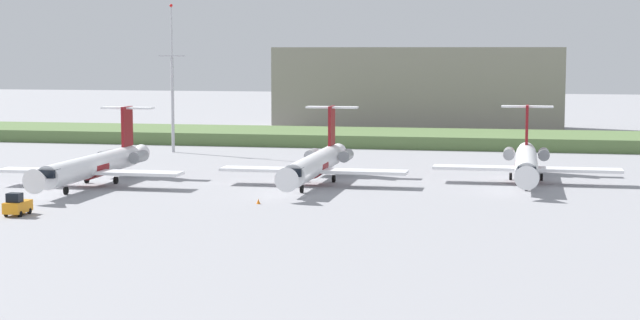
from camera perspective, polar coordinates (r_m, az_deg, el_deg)
ground_plane at (r=142.37m, az=1.54°, el=-0.37°), size 500.00×500.00×0.00m
grass_berm at (r=177.23m, az=3.50°, el=1.26°), size 320.00×20.00×2.15m
regional_jet_nearest at (r=125.27m, az=-12.56°, el=-0.25°), size 22.81×31.00×9.00m
regional_jet_second at (r=123.64m, az=-0.24°, el=-0.19°), size 22.81×31.00×9.00m
regional_jet_third at (r=127.95m, az=11.54°, el=-0.10°), size 22.81×31.00×9.00m
antenna_mast at (r=163.45m, az=-8.31°, el=3.85°), size 4.40×0.50×23.58m
distant_hangar at (r=208.34m, az=5.73°, el=4.01°), size 56.20×28.23×16.86m
baggage_tug at (r=104.69m, az=-16.68°, el=-2.46°), size 1.72×3.20×2.30m
safety_cone_front_marker at (r=108.03m, az=-3.49°, el=-2.34°), size 0.44×0.44×0.55m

